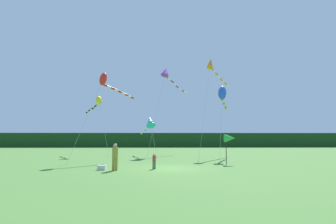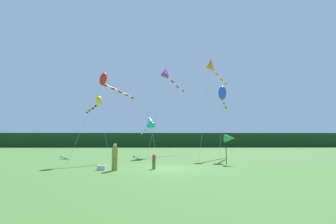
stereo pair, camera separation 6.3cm
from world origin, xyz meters
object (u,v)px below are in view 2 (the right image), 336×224
at_px(person_child, 154,160).
at_px(kite_cyan, 150,122).
at_px(kite_orange, 213,66).
at_px(cooler_box, 102,168).
at_px(kite_red, 107,82).
at_px(person_adult, 115,155).
at_px(kite_purple, 167,74).
at_px(banner_flag_pole, 230,138).
at_px(kite_yellow, 98,102).
at_px(kite_blue, 223,94).

relative_size(person_child, kite_cyan, 0.16).
bearing_deg(kite_orange, cooler_box, -128.27).
relative_size(person_child, kite_red, 0.13).
relative_size(person_adult, person_child, 1.63).
relative_size(kite_cyan, kite_red, 0.80).
distance_m(cooler_box, kite_purple, 20.17).
height_order(kite_purple, kite_cyan, kite_purple).
xyz_separation_m(banner_flag_pole, kite_cyan, (-7.21, 8.09, 1.91)).
relative_size(banner_flag_pole, kite_yellow, 0.34).
distance_m(kite_blue, kite_yellow, 15.85).
bearing_deg(kite_blue, banner_flag_pole, -99.08).
bearing_deg(kite_orange, person_child, -118.38).
bearing_deg(cooler_box, kite_blue, 40.74).
height_order(cooler_box, kite_purple, kite_purple).
bearing_deg(kite_blue, kite_yellow, 161.08).
distance_m(person_adult, kite_red, 9.68).
bearing_deg(kite_yellow, kite_cyan, -20.65).
bearing_deg(kite_blue, kite_purple, 129.93).
xyz_separation_m(cooler_box, banner_flag_pole, (9.78, 3.64, 1.96)).
bearing_deg(kite_cyan, person_adult, -97.70).
bearing_deg(kite_blue, kite_orange, 91.88).
bearing_deg(kite_orange, person_adult, -124.97).
height_order(person_adult, kite_red, kite_red).
xyz_separation_m(person_adult, kite_blue, (9.73, 9.55, 5.96)).
bearing_deg(kite_yellow, cooler_box, -73.22).
distance_m(person_adult, kite_cyan, 12.58).
distance_m(cooler_box, kite_blue, 15.64).
xyz_separation_m(kite_blue, kite_red, (-12.01, -2.86, 0.65)).
height_order(kite_cyan, kite_red, kite_red).
bearing_deg(kite_yellow, kite_red, -69.56).
height_order(kite_purple, kite_red, kite_purple).
distance_m(cooler_box, kite_orange, 20.37).
xyz_separation_m(person_adult, person_child, (2.58, 0.73, -0.38)).
distance_m(kite_cyan, kite_blue, 8.97).
height_order(banner_flag_pole, kite_red, kite_red).
bearing_deg(kite_purple, kite_yellow, -168.07).
relative_size(person_child, kite_orange, 0.09).
bearing_deg(person_adult, cooler_box, 159.01).
relative_size(kite_cyan, kite_orange, 0.55).
bearing_deg(banner_flag_pole, kite_blue, 80.92).
bearing_deg(person_child, kite_orange, 61.62).
xyz_separation_m(person_child, kite_orange, (7.02, 12.99, 10.76)).
bearing_deg(cooler_box, person_child, 5.96).
distance_m(person_adult, cooler_box, 1.31).
xyz_separation_m(banner_flag_pole, kite_blue, (0.89, 5.55, 4.82)).
distance_m(person_adult, kite_yellow, 16.66).
xyz_separation_m(person_adult, kite_yellow, (-5.27, 14.69, 5.83)).
bearing_deg(cooler_box, kite_purple, 73.67).
height_order(person_adult, banner_flag_pole, banner_flag_pole).
xyz_separation_m(kite_cyan, kite_yellow, (-6.90, 2.60, 2.79)).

